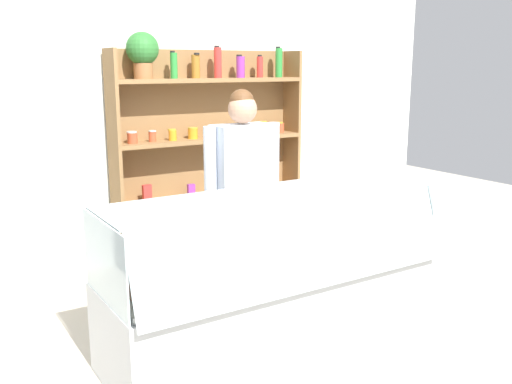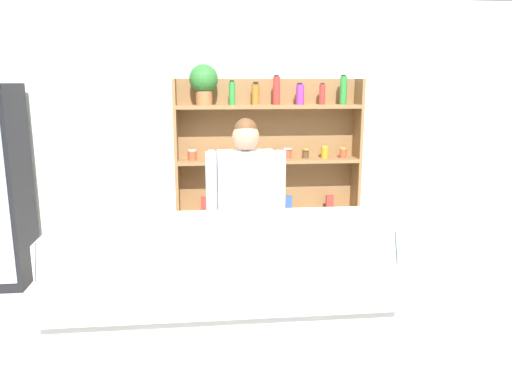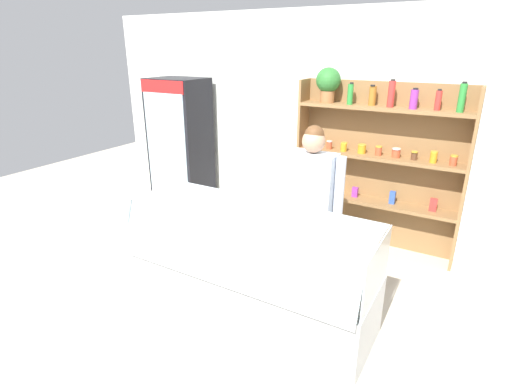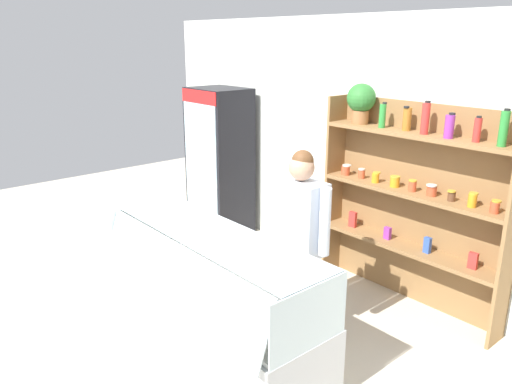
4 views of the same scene
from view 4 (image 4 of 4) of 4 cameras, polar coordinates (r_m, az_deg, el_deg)
ground_plane at (r=4.35m, az=-6.12°, el=-17.48°), size 12.00×12.00×0.00m
back_wall at (r=5.23m, az=13.43°, el=4.37°), size 6.80×0.10×2.70m
drinks_fridge at (r=6.48m, az=-4.20°, el=3.48°), size 0.75×0.59×1.88m
shelving_unit at (r=4.83m, az=16.96°, el=0.62°), size 1.86×0.29×2.06m
deli_display_case at (r=4.18m, az=-4.97°, el=-13.93°), size 2.14×0.79×1.01m
shop_clerk at (r=4.17m, az=4.99°, el=-4.14°), size 0.63×0.25×1.62m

